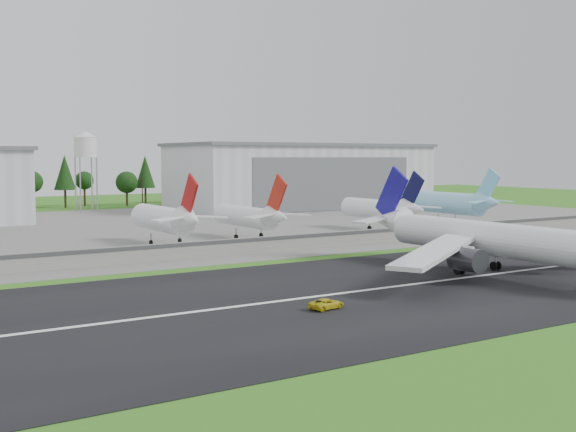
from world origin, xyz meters
TOP-DOWN VIEW (x-y plane):
  - ground at (0.00, 0.00)m, footprint 600.00×600.00m
  - runway at (0.00, 10.00)m, footprint 320.00×60.00m
  - runway_centerline at (0.00, 10.00)m, footprint 220.00×1.00m
  - apron at (0.00, 120.00)m, footprint 320.00×150.00m
  - blast_fence at (0.00, 54.99)m, footprint 240.00×0.61m
  - hangar_east at (75.00, 164.92)m, footprint 102.00×47.00m
  - water_tower at (-5.00, 185.00)m, footprint 8.40×8.40m
  - utility_poles at (0.00, 200.00)m, footprint 230.00×3.00m
  - treeline at (0.00, 215.00)m, footprint 320.00×16.00m
  - main_airliner at (11.43, 9.56)m, footprint 57.29×59.02m
  - ground_vehicle at (-28.57, 2.26)m, footprint 5.40×3.14m
  - parked_jet_red_a at (-19.44, 76.57)m, footprint 7.36×31.29m
  - parked_jet_red_b at (2.23, 76.50)m, footprint 7.36×31.29m
  - parked_jet_navy at (43.19, 76.54)m, footprint 7.36×31.29m
  - parked_jet_skyblue at (73.46, 81.61)m, footprint 7.36×37.29m

SIDE VIEW (x-z plane):
  - ground at x=0.00m, z-range 0.00..0.00m
  - utility_poles at x=0.00m, z-range -6.00..6.00m
  - treeline at x=0.00m, z-range -11.00..11.00m
  - runway at x=0.00m, z-range 0.00..0.10m
  - apron at x=0.00m, z-range 0.00..0.10m
  - runway_centerline at x=0.00m, z-range 0.10..0.12m
  - ground_vehicle at x=-28.57m, z-range 0.10..1.51m
  - blast_fence at x=0.00m, z-range 0.06..3.56m
  - main_airliner at x=11.43m, z-range -4.19..13.98m
  - parked_jet_red_b at x=2.23m, z-range -2.31..14.02m
  - parked_jet_navy at x=43.19m, z-range -2.23..14.32m
  - parked_jet_red_a at x=-19.44m, z-range -2.15..14.58m
  - parked_jet_skyblue at x=73.46m, z-range -2.05..15.01m
  - hangar_east at x=75.00m, z-range 0.03..25.23m
  - water_tower at x=-5.00m, z-range 9.85..39.25m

